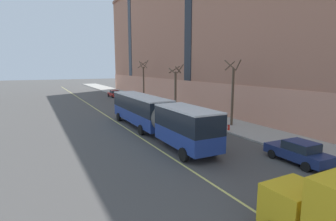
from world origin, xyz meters
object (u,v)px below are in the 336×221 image
Objects in this scene: street_tree_mid_block at (233,93)px; parked_car_silver_5 at (158,107)px; city_bus at (153,114)px; fire_hydrant at (229,127)px; parked_car_silver_3 at (182,115)px; parked_car_navy_4 at (298,152)px; parked_car_red_2 at (114,94)px; parked_car_navy_1 at (135,100)px; street_tree_far_downtown at (144,80)px; street_tree_far_uptown at (176,86)px.

parked_car_silver_5 is at bearing 106.80° from street_tree_mid_block.
city_bus is 7.88m from fire_hydrant.
parked_car_silver_5 is at bearing 97.20° from fire_hydrant.
parked_car_silver_5 is 0.62× the size of street_tree_mid_block.
parked_car_silver_3 is 6.40× the size of fire_hydrant.
parked_car_navy_4 is at bearing -89.94° from parked_car_silver_5.
parked_car_silver_5 is at bearing -89.84° from parked_car_red_2.
parked_car_navy_1 is 0.55× the size of street_tree_far_downtown.
parked_car_red_2 is at bearing 80.63° from city_bus.
parked_car_silver_3 is (-0.09, -29.65, 0.00)m from parked_car_red_2.
street_tree_far_uptown reaches higher than parked_car_navy_4.
parked_car_navy_1 is 16.26m from parked_car_silver_3.
parked_car_red_2 is at bearing 90.11° from parked_car_navy_4.
city_bus is at bearing -117.44° from parked_car_silver_5.
city_bus is 4.23× the size of parked_car_silver_5.
street_tree_mid_block reaches higher than street_tree_far_uptown.
parked_car_silver_3 is at bearing -90.12° from parked_car_navy_1.
parked_car_silver_3 is 21.89m from street_tree_far_downtown.
parked_car_red_2 and parked_car_silver_3 have the same top height.
parked_car_navy_1 reaches higher than fire_hydrant.
parked_car_red_2 is 36.02m from fire_hydrant.
fire_hydrant is (-1.83, -1.71, -3.26)m from street_tree_mid_block.
street_tree_mid_block is 4.11m from fire_hydrant.
parked_car_red_2 is at bearing 89.82° from parked_car_silver_3.
parked_car_silver_3 is 7.05m from parked_car_silver_5.
parked_car_navy_4 reaches higher than fire_hydrant.
fire_hydrant is (1.75, -35.98, -0.29)m from parked_car_red_2.
parked_car_navy_4 is 0.58× the size of street_tree_far_downtown.
street_tree_far_downtown is at bearing 90.14° from street_tree_far_uptown.
parked_car_navy_1 is at bearing 90.26° from parked_car_navy_4.
parked_car_red_2 is 0.94× the size of parked_car_silver_3.
street_tree_far_uptown is at bearing -89.86° from street_tree_far_downtown.
parked_car_navy_1 is at bearing 89.88° from parked_car_silver_3.
parked_car_navy_4 is at bearing -107.77° from street_tree_mid_block.
street_tree_mid_block is (3.68, -4.62, 2.97)m from parked_car_silver_3.
parked_car_red_2 is at bearing 113.40° from street_tree_far_downtown.
street_tree_far_downtown reaches higher than street_tree_far_uptown.
parked_car_silver_3 is 1.02× the size of parked_car_silver_5.
street_tree_far_downtown is at bearing 84.55° from parked_car_navy_4.
parked_car_silver_5 is 15.06m from street_tree_far_downtown.
street_tree_far_uptown is at bearing -80.32° from parked_car_red_2.
street_tree_far_uptown is at bearing 81.55° from parked_car_navy_4.
street_tree_far_uptown is (0.05, 12.97, -0.12)m from street_tree_mid_block.
parked_car_navy_4 is at bearing -64.88° from city_bus.
street_tree_far_uptown reaches higher than parked_car_silver_5.
fire_hydrant is at bearing -97.29° from street_tree_far_uptown.
street_tree_mid_block is 1.06× the size of street_tree_far_uptown.
parked_car_red_2 is 45.19m from parked_car_navy_4.
parked_car_silver_5 is 0.66× the size of street_tree_far_uptown.
street_tree_far_uptown reaches higher than fire_hydrant.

